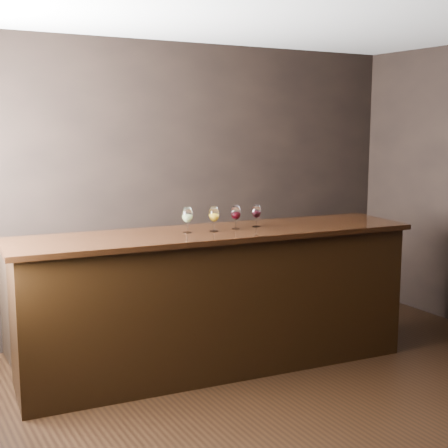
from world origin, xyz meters
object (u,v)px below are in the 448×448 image
glass_white (187,216)px  glass_red_b (256,212)px  back_bar_shelf (149,288)px  glass_amber (214,215)px  bar_counter (217,303)px  glass_red_a (236,213)px

glass_white → glass_red_b: bearing=-0.7°
back_bar_shelf → glass_amber: (0.16, -1.02, 0.82)m
bar_counter → glass_white: glass_white is taller
glass_amber → glass_red_a: glass_amber is taller
back_bar_shelf → glass_red_a: glass_red_a is taller
back_bar_shelf → glass_red_b: bearing=-59.5°
glass_white → glass_red_a: glass_white is taller
bar_counter → glass_red_b: glass_red_b is taller
bar_counter → glass_amber: (-0.03, -0.01, 0.74)m
bar_counter → glass_red_a: glass_red_a is taller
bar_counter → glass_amber: bearing=-155.8°
bar_counter → glass_white: (-0.24, 0.03, 0.74)m
glass_red_b → back_bar_shelf: bearing=120.5°
back_bar_shelf → glass_red_b: (0.58, -0.99, 0.81)m
back_bar_shelf → glass_amber: 1.32m
back_bar_shelf → glass_red_a: 1.35m
back_bar_shelf → glass_white: 1.28m
bar_counter → glass_amber: 0.74m
back_bar_shelf → glass_red_a: size_ratio=13.54×
back_bar_shelf → glass_amber: bearing=-81.3°
bar_counter → glass_red_b: 0.83m
glass_white → glass_red_b: 0.64m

